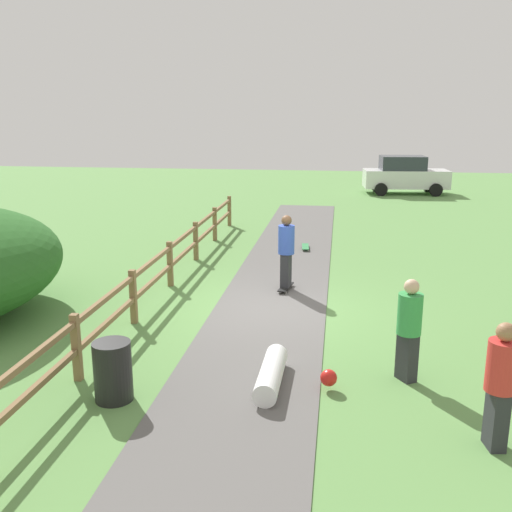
{
  "coord_description": "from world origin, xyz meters",
  "views": [
    {
      "loc": [
        1.38,
        -11.8,
        4.14
      ],
      "look_at": [
        -0.4,
        0.59,
        1.0
      ],
      "focal_mm": 40.68,
      "sensor_mm": 36.0,
      "label": 1
    }
  ],
  "objects": [
    {
      "name": "bystander_red",
      "position": [
        3.43,
        -4.9,
        0.92
      ],
      "size": [
        0.43,
        0.43,
        1.67
      ],
      "color": "#2D2D33",
      "rests_on": "ground_plane"
    },
    {
      "name": "ground_plane",
      "position": [
        0.0,
        0.0,
        0.0
      ],
      "size": [
        60.0,
        60.0,
        0.0
      ],
      "primitive_type": "plane",
      "color": "#60934C"
    },
    {
      "name": "skateboard_loose",
      "position": [
        0.42,
        5.57,
        0.09
      ],
      "size": [
        0.26,
        0.81,
        0.08
      ],
      "color": "#338C4C",
      "rests_on": "asphalt_path"
    },
    {
      "name": "wooden_fence",
      "position": [
        -2.6,
        0.0,
        0.67
      ],
      "size": [
        0.12,
        18.12,
        1.1
      ],
      "color": "olive",
      "rests_on": "ground_plane"
    },
    {
      "name": "parked_car_white",
      "position": [
        4.69,
        18.69,
        0.96
      ],
      "size": [
        4.32,
        2.26,
        1.92
      ],
      "color": "silver",
      "rests_on": "ground_plane"
    },
    {
      "name": "skater_riding",
      "position": [
        0.21,
        1.29,
        1.02
      ],
      "size": [
        0.44,
        0.82,
        1.79
      ],
      "color": "black",
      "rests_on": "asphalt_path"
    },
    {
      "name": "skater_fallen",
      "position": [
        0.51,
        -3.63,
        0.2
      ],
      "size": [
        1.2,
        1.53,
        0.36
      ],
      "color": "white",
      "rests_on": "asphalt_path"
    },
    {
      "name": "bystander_green",
      "position": [
        2.53,
        -3.11,
        0.91
      ],
      "size": [
        0.52,
        0.52,
        1.66
      ],
      "color": "#2D2D33",
      "rests_on": "ground_plane"
    },
    {
      "name": "asphalt_path",
      "position": [
        0.0,
        0.0,
        0.01
      ],
      "size": [
        2.4,
        28.0,
        0.02
      ],
      "primitive_type": "cube",
      "color": "#605E5B",
      "rests_on": "ground_plane"
    },
    {
      "name": "trash_bin",
      "position": [
        -1.8,
        -4.39,
        0.45
      ],
      "size": [
        0.56,
        0.56,
        0.9
      ],
      "primitive_type": "cylinder",
      "color": "black",
      "rests_on": "ground_plane"
    }
  ]
}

